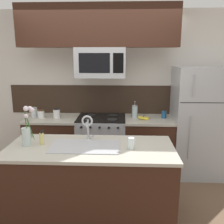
% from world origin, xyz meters
% --- Properties ---
extents(ground_plane, '(10.00, 10.00, 0.00)m').
position_xyz_m(ground_plane, '(0.00, 0.00, 0.00)').
color(ground_plane, brown).
extents(rear_partition, '(5.20, 0.10, 2.60)m').
position_xyz_m(rear_partition, '(0.30, 1.28, 1.30)').
color(rear_partition, silver).
rests_on(rear_partition, ground).
extents(splash_band, '(3.14, 0.01, 0.48)m').
position_xyz_m(splash_band, '(0.00, 1.22, 1.15)').
color(splash_band, '#332319').
rests_on(splash_band, rear_partition).
extents(back_counter_left, '(0.85, 0.65, 0.91)m').
position_xyz_m(back_counter_left, '(-0.79, 0.90, 0.46)').
color(back_counter_left, '#381E14').
rests_on(back_counter_left, ground).
extents(back_counter_right, '(0.78, 0.65, 0.91)m').
position_xyz_m(back_counter_right, '(0.76, 0.90, 0.46)').
color(back_counter_right, '#381E14').
rests_on(back_counter_right, ground).
extents(stove_range, '(0.76, 0.64, 0.93)m').
position_xyz_m(stove_range, '(0.00, 0.90, 0.46)').
color(stove_range, '#A8AAAF').
rests_on(stove_range, ground).
extents(microwave, '(0.74, 0.40, 0.44)m').
position_xyz_m(microwave, '(0.00, 0.88, 1.78)').
color(microwave, '#A8AAAF').
extents(upper_cabinet_band, '(2.33, 0.34, 0.60)m').
position_xyz_m(upper_cabinet_band, '(-0.03, 0.85, 2.30)').
color(upper_cabinet_band, '#381E14').
extents(refrigerator, '(0.89, 0.74, 1.72)m').
position_xyz_m(refrigerator, '(1.58, 0.92, 0.86)').
color(refrigerator, '#A8AAAF').
rests_on(refrigerator, ground).
extents(storage_jar_tall, '(0.10, 0.10, 0.15)m').
position_xyz_m(storage_jar_tall, '(-1.10, 0.94, 0.99)').
color(storage_jar_tall, silver).
rests_on(storage_jar_tall, back_counter_left).
extents(storage_jar_medium, '(0.11, 0.11, 0.13)m').
position_xyz_m(storage_jar_medium, '(-0.96, 0.86, 0.98)').
color(storage_jar_medium, silver).
rests_on(storage_jar_medium, back_counter_left).
extents(storage_jar_short, '(0.11, 0.11, 0.15)m').
position_xyz_m(storage_jar_short, '(-0.71, 0.88, 0.99)').
color(storage_jar_short, silver).
rests_on(storage_jar_short, back_counter_left).
extents(banana_bunch, '(0.19, 0.16, 0.08)m').
position_xyz_m(banana_bunch, '(0.67, 0.84, 0.93)').
color(banana_bunch, yellow).
rests_on(banana_bunch, back_counter_right).
extents(french_press, '(0.09, 0.09, 0.27)m').
position_xyz_m(french_press, '(0.53, 0.96, 1.01)').
color(french_press, silver).
rests_on(french_press, back_counter_right).
extents(coffee_tin, '(0.08, 0.08, 0.11)m').
position_xyz_m(coffee_tin, '(1.00, 0.95, 0.97)').
color(coffee_tin, '#1E5184').
rests_on(coffee_tin, back_counter_right).
extents(island_counter, '(1.85, 0.82, 0.91)m').
position_xyz_m(island_counter, '(-0.02, -0.35, 0.46)').
color(island_counter, '#381E14').
rests_on(island_counter, ground).
extents(kitchen_sink, '(0.76, 0.43, 0.16)m').
position_xyz_m(kitchen_sink, '(-0.07, -0.35, 0.84)').
color(kitchen_sink, '#ADAFB5').
rests_on(kitchen_sink, island_counter).
extents(sink_faucet, '(0.14, 0.14, 0.31)m').
position_xyz_m(sink_faucet, '(-0.07, -0.14, 1.11)').
color(sink_faucet, '#B7BABF').
rests_on(sink_faucet, island_counter).
extents(dish_soap_bottle, '(0.06, 0.05, 0.16)m').
position_xyz_m(dish_soap_bottle, '(-0.57, -0.30, 0.98)').
color(dish_soap_bottle, '#DBCC75').
rests_on(dish_soap_bottle, island_counter).
extents(drinking_glass, '(0.07, 0.07, 0.13)m').
position_xyz_m(drinking_glass, '(0.43, -0.39, 0.97)').
color(drinking_glass, silver).
rests_on(drinking_glass, island_counter).
extents(flower_vase, '(0.16, 0.14, 0.46)m').
position_xyz_m(flower_vase, '(-0.72, -0.33, 1.06)').
color(flower_vase, silver).
rests_on(flower_vase, island_counter).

